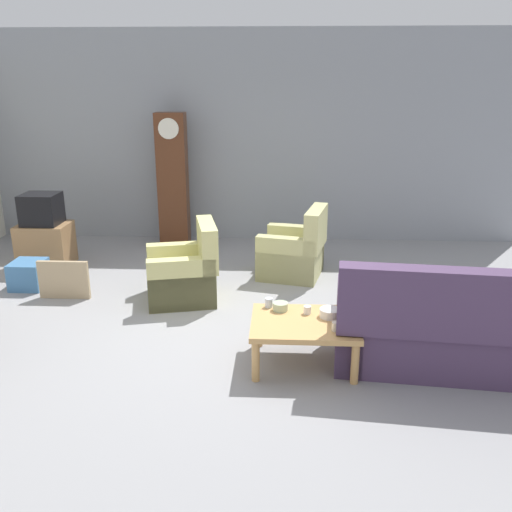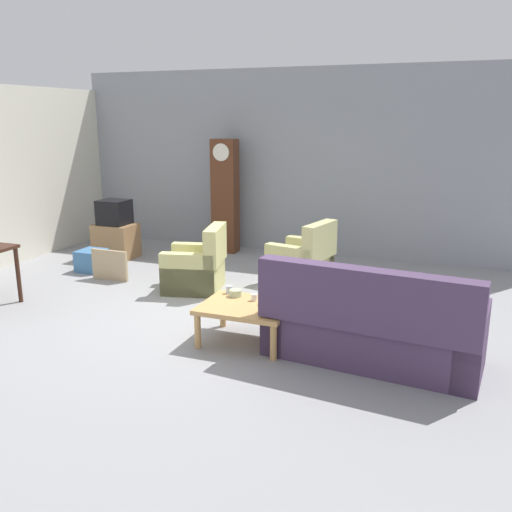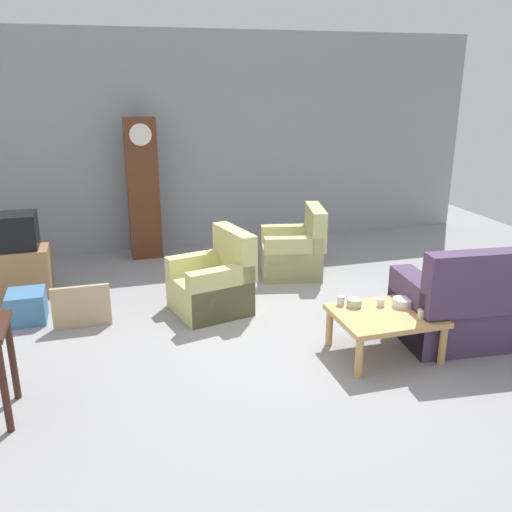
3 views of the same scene
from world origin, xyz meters
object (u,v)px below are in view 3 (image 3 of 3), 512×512
at_px(armchair_olive_far, 295,252).
at_px(grandfather_clock, 143,189).
at_px(coffee_table_wood, 385,319).
at_px(tv_crt, 16,231).
at_px(framed_picture_leaning, 81,307).
at_px(cup_white_porcelain, 381,303).
at_px(cup_blue_rimmed, 341,301).
at_px(bowl_shallow_green, 354,303).
at_px(armchair_olive_near, 214,285).
at_px(storage_box_blue, 27,306).
at_px(cup_cream_tall, 421,314).
at_px(couch_floral, 505,305).
at_px(tv_stand_cabinet, 21,271).
at_px(bowl_white_stacked, 403,302).

relative_size(armchair_olive_far, grandfather_clock, 0.47).
relative_size(coffee_table_wood, tv_crt, 2.00).
height_order(framed_picture_leaning, cup_white_porcelain, cup_white_porcelain).
relative_size(coffee_table_wood, cup_blue_rimmed, 10.69).
bearing_deg(bowl_shallow_green, armchair_olive_near, 131.90).
xyz_separation_m(armchair_olive_far, storage_box_blue, (-3.31, -0.60, -0.14)).
bearing_deg(cup_cream_tall, tv_crt, 143.21).
bearing_deg(couch_floral, cup_blue_rimmed, 169.27).
bearing_deg(armchair_olive_near, coffee_table_wood, -47.76).
xyz_separation_m(armchair_olive_far, bowl_shallow_green, (-0.17, -2.13, 0.16)).
xyz_separation_m(couch_floral, cup_cream_tall, (-1.08, -0.17, 0.11)).
xyz_separation_m(grandfather_clock, tv_stand_cabinet, (-1.60, -1.07, -0.72)).
relative_size(couch_floral, cup_cream_tall, 27.48).
bearing_deg(cup_white_porcelain, bowl_white_stacked, -16.05).
bearing_deg(cup_blue_rimmed, coffee_table_wood, -41.99).
xyz_separation_m(cup_white_porcelain, cup_blue_rimmed, (-0.36, 0.14, 0.01)).
relative_size(armchair_olive_near, cup_blue_rimmed, 10.50).
height_order(armchair_olive_near, grandfather_clock, grandfather_clock).
bearing_deg(couch_floral, armchair_olive_near, 150.78).
bearing_deg(cup_cream_tall, bowl_white_stacked, 95.49).
bearing_deg(cup_cream_tall, storage_box_blue, 151.74).
height_order(tv_stand_cabinet, cup_cream_tall, tv_stand_cabinet).
relative_size(couch_floral, cup_white_porcelain, 28.93).
bearing_deg(tv_crt, tv_stand_cabinet, 0.00).
distance_m(cup_white_porcelain, bowl_white_stacked, 0.21).
distance_m(storage_box_blue, bowl_white_stacked, 3.96).
bearing_deg(armchair_olive_near, tv_crt, 152.04).
relative_size(couch_floral, coffee_table_wood, 2.27).
relative_size(armchair_olive_far, cup_cream_tall, 11.86).
distance_m(tv_crt, bowl_shallow_green, 4.06).
distance_m(tv_stand_cabinet, cup_blue_rimmed, 3.92).
xyz_separation_m(grandfather_clock, framed_picture_leaning, (-0.90, -2.26, -0.78)).
bearing_deg(tv_crt, framed_picture_leaning, -59.18).
bearing_deg(cup_blue_rimmed, tv_crt, 143.68).
bearing_deg(armchair_olive_near, framed_picture_leaning, -178.13).
bearing_deg(grandfather_clock, cup_cream_tall, -61.05).
bearing_deg(armchair_olive_near, tv_stand_cabinet, 152.04).
relative_size(tv_crt, cup_white_porcelain, 6.38).
height_order(tv_crt, cup_blue_rimmed, tv_crt).
height_order(tv_crt, framed_picture_leaning, tv_crt).
xyz_separation_m(tv_crt, cup_cream_tall, (3.75, -2.80, -0.33)).
height_order(armchair_olive_near, bowl_shallow_green, armchair_olive_near).
height_order(couch_floral, cup_blue_rimmed, couch_floral).
height_order(armchair_olive_near, armchair_olive_far, same).
bearing_deg(grandfather_clock, framed_picture_leaning, -111.62).
bearing_deg(bowl_white_stacked, tv_stand_cabinet, 145.92).
relative_size(couch_floral, tv_crt, 4.54).
bearing_deg(couch_floral, grandfather_clock, 130.95).
relative_size(tv_crt, bowl_shallow_green, 3.37).
bearing_deg(cup_blue_rimmed, tv_stand_cabinet, 143.68).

